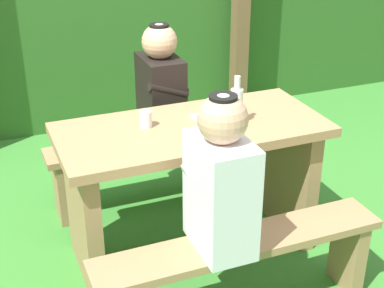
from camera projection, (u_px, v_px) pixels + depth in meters
The scene contains 11 objects.
ground_plane at pixel (192, 248), 3.26m from camera, with size 12.00×12.00×0.00m, color #38812F.
hedge_backdrop at pixel (88, 6), 4.86m from camera, with size 6.40×0.95×1.82m, color #2B5E21.
pergola_post_right at pixel (241, 0), 4.65m from camera, with size 0.12×0.12×2.00m, color brown.
picnic_table at pixel (192, 168), 3.04m from camera, with size 1.40×0.64×0.77m.
bench_near at pixel (240, 262), 2.63m from camera, with size 1.40×0.24×0.45m.
bench_far at pixel (157, 155), 3.62m from camera, with size 1.40×0.24×0.45m.
person_white_shirt at pixel (221, 180), 2.40m from camera, with size 0.25×0.35×0.72m.
person_black_coat at pixel (161, 87), 3.43m from camera, with size 0.25×0.35×0.72m.
drinking_glass at pixel (146, 119), 2.89m from camera, with size 0.06×0.06×0.09m, color silver.
bottle_left at pixel (237, 105), 2.91m from camera, with size 0.06×0.06×0.26m.
cell_phone at pixel (202, 119), 3.00m from camera, with size 0.07×0.14×0.01m, color silver.
Camera 1 is at (-1.00, -2.48, 1.96)m, focal length 53.06 mm.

